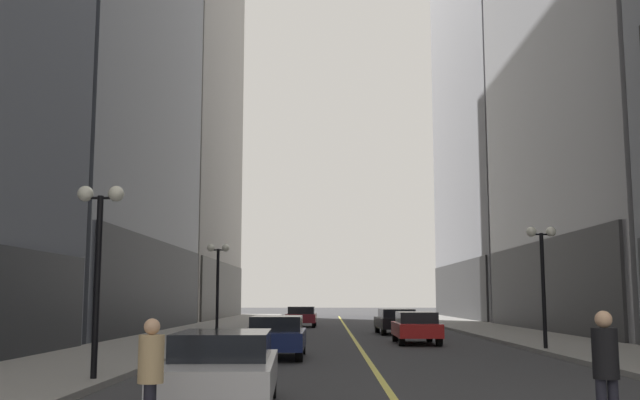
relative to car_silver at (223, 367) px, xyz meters
name	(u,v)px	position (x,y,z in m)	size (l,w,h in m)	color
ground_plane	(350,333)	(3.07, 28.03, -0.72)	(200.00, 200.00, 0.00)	#38383A
sidewalk_left	(200,331)	(-5.18, 28.03, -0.64)	(4.50, 78.00, 0.15)	gray
sidewalk_right	(499,331)	(11.32, 28.03, -0.64)	(4.50, 78.00, 0.15)	gray
lane_centre_stripe	(350,332)	(3.07, 28.03, -0.72)	(0.16, 70.00, 0.01)	#E5D64C
building_left_far	(163,74)	(-13.49, 53.03, 21.88)	(12.33, 26.00, 45.37)	#A8A399
car_silver	(223,367)	(0.00, 0.00, 0.00)	(1.98, 4.58, 1.32)	#B7B7BC
car_navy	(277,335)	(0.19, 10.93, 0.00)	(1.81, 4.30, 1.32)	#141E4C
car_red	(416,326)	(5.53, 18.04, 0.00)	(1.76, 4.17, 1.32)	#B21919
car_black	(396,320)	(5.47, 26.20, 0.00)	(2.05, 4.44, 1.32)	black
car_maroon	(301,316)	(0.15, 35.73, 0.00)	(1.95, 4.26, 1.32)	maroon
pedestrian_in_tan_trench	(151,371)	(-0.53, -3.03, 0.23)	(0.36, 0.36, 1.64)	black
pedestrian_in_black_coat	(606,366)	(5.51, -2.91, 0.30)	(0.36, 0.36, 1.74)	black
street_lamp_left_near	(99,237)	(-3.33, 3.50, 2.54)	(1.06, 0.36, 4.43)	black
street_lamp_left_far	(218,269)	(-3.33, 21.63, 2.54)	(1.06, 0.36, 4.43)	black
street_lamp_right_mid	(542,259)	(9.47, 13.21, 2.54)	(1.06, 0.36, 4.43)	black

